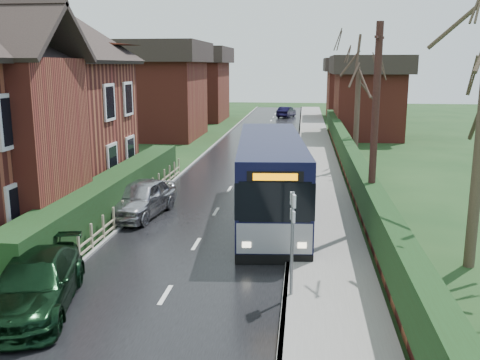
# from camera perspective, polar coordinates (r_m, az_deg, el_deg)

# --- Properties ---
(ground) EXTENTS (140.00, 140.00, 0.00)m
(ground) POSITION_cam_1_polar(r_m,az_deg,el_deg) (15.91, -6.13, -9.20)
(ground) COLOR #26441D
(ground) RESTS_ON ground
(road) EXTENTS (6.00, 100.00, 0.02)m
(road) POSITION_cam_1_polar(r_m,az_deg,el_deg) (25.33, -1.12, -0.99)
(road) COLOR black
(road) RESTS_ON ground
(pavement) EXTENTS (2.50, 100.00, 0.14)m
(pavement) POSITION_cam_1_polar(r_m,az_deg,el_deg) (25.10, 8.54, -1.11)
(pavement) COLOR slate
(pavement) RESTS_ON ground
(kerb_right) EXTENTS (0.12, 100.00, 0.14)m
(kerb_right) POSITION_cam_1_polar(r_m,az_deg,el_deg) (25.09, 5.80, -1.04)
(kerb_right) COLOR gray
(kerb_right) RESTS_ON ground
(kerb_left) EXTENTS (0.12, 100.00, 0.10)m
(kerb_left) POSITION_cam_1_polar(r_m,az_deg,el_deg) (25.90, -7.82, -0.72)
(kerb_left) COLOR gray
(kerb_left) RESTS_ON ground
(front_hedge) EXTENTS (1.20, 16.00, 1.60)m
(front_hedge) POSITION_cam_1_polar(r_m,az_deg,el_deg) (21.34, -13.44, -1.66)
(front_hedge) COLOR black
(front_hedge) RESTS_ON ground
(picket_fence) EXTENTS (0.10, 16.00, 0.90)m
(picket_fence) POSITION_cam_1_polar(r_m,az_deg,el_deg) (21.18, -11.49, -2.65)
(picket_fence) COLOR gray
(picket_fence) RESTS_ON ground
(right_wall_hedge) EXTENTS (0.60, 50.00, 1.80)m
(right_wall_hedge) POSITION_cam_1_polar(r_m,az_deg,el_deg) (25.00, 12.16, 0.92)
(right_wall_hedge) COLOR maroon
(right_wall_hedge) RESTS_ON ground
(bus) EXTENTS (3.21, 10.35, 3.09)m
(bus) POSITION_cam_1_polar(r_m,az_deg,el_deg) (20.34, 3.25, 0.10)
(bus) COLOR black
(bus) RESTS_ON ground
(car_silver) EXTENTS (2.23, 4.33, 1.41)m
(car_silver) POSITION_cam_1_polar(r_m,az_deg,el_deg) (21.14, -10.50, -1.92)
(car_silver) COLOR #ACACB1
(car_silver) RESTS_ON ground
(car_green) EXTENTS (2.81, 4.77, 1.30)m
(car_green) POSITION_cam_1_polar(r_m,az_deg,el_deg) (13.94, -21.04, -10.29)
(car_green) COLOR black
(car_green) RESTS_ON ground
(car_distant) EXTENTS (2.13, 3.86, 1.20)m
(car_distant) POSITION_cam_1_polar(r_m,az_deg,el_deg) (60.57, 4.97, 7.23)
(car_distant) COLOR black
(car_distant) RESTS_ON ground
(bus_stop_sign) EXTENTS (0.15, 0.42, 2.79)m
(bus_stop_sign) POSITION_cam_1_polar(r_m,az_deg,el_deg) (13.20, 5.61, -5.28)
(bus_stop_sign) COLOR slate
(bus_stop_sign) RESTS_ON ground
(telegraph_pole) EXTENTS (0.43, 0.88, 7.18)m
(telegraph_pole) POSITION_cam_1_polar(r_m,az_deg,el_deg) (18.70, 14.16, 5.21)
(telegraph_pole) COLOR black
(telegraph_pole) RESTS_ON ground
(tree_right_far) EXTENTS (4.03, 4.03, 7.78)m
(tree_right_far) POSITION_cam_1_polar(r_m,az_deg,el_deg) (30.07, 12.59, 11.95)
(tree_right_far) COLOR #3C2B23
(tree_right_far) RESTS_ON ground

